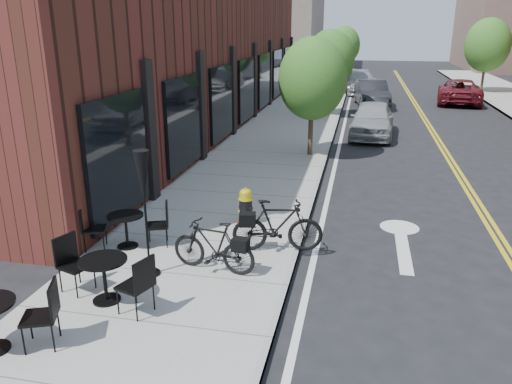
# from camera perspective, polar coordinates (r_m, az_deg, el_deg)

# --- Properties ---
(ground) EXTENTS (120.00, 120.00, 0.00)m
(ground) POSITION_cam_1_polar(r_m,az_deg,el_deg) (8.55, 3.71, -11.28)
(ground) COLOR black
(ground) RESTS_ON ground
(sidewalk_near) EXTENTS (4.00, 70.00, 0.12)m
(sidewalk_near) POSITION_cam_1_polar(r_m,az_deg,el_deg) (18.10, 2.06, 5.14)
(sidewalk_near) COLOR #9E9B93
(sidewalk_near) RESTS_ON ground
(building_near) EXTENTS (5.00, 28.00, 7.00)m
(building_near) POSITION_cam_1_polar(r_m,az_deg,el_deg) (22.64, -7.75, 16.47)
(building_near) COLOR #441F15
(building_near) RESTS_ON ground
(bg_building_left) EXTENTS (8.00, 14.00, 10.00)m
(bg_building_left) POSITION_cam_1_polar(r_m,az_deg,el_deg) (56.09, 2.84, 19.26)
(bg_building_left) COLOR #726656
(bg_building_left) RESTS_ON ground
(tree_near_a) EXTENTS (2.20, 2.20, 3.81)m
(tree_near_a) POSITION_cam_1_polar(r_m,az_deg,el_deg) (16.51, 6.46, 12.71)
(tree_near_a) COLOR #382B1E
(tree_near_a) RESTS_ON sidewalk_near
(tree_near_b) EXTENTS (2.30, 2.30, 3.98)m
(tree_near_b) POSITION_cam_1_polar(r_m,az_deg,el_deg) (24.45, 8.42, 14.74)
(tree_near_b) COLOR #382B1E
(tree_near_b) RESTS_ON sidewalk_near
(tree_near_c) EXTENTS (2.10, 2.10, 3.67)m
(tree_near_c) POSITION_cam_1_polar(r_m,az_deg,el_deg) (32.44, 9.41, 15.24)
(tree_near_c) COLOR #382B1E
(tree_near_c) RESTS_ON sidewalk_near
(tree_near_d) EXTENTS (2.40, 2.40, 4.11)m
(tree_near_d) POSITION_cam_1_polar(r_m,az_deg,el_deg) (40.41, 10.04, 16.18)
(tree_near_d) COLOR #382B1E
(tree_near_d) RESTS_ON sidewalk_near
(tree_far_c) EXTENTS (2.80, 2.80, 4.62)m
(tree_far_c) POSITION_cam_1_polar(r_m,az_deg,el_deg) (36.18, 24.94, 14.99)
(tree_far_c) COLOR #382B1E
(tree_far_c) RESTS_ON sidewalk_far
(fire_hydrant) EXTENTS (0.46, 0.46, 0.83)m
(fire_hydrant) POSITION_cam_1_polar(r_m,az_deg,el_deg) (10.79, -1.18, -1.70)
(fire_hydrant) COLOR maroon
(fire_hydrant) RESTS_ON sidewalk_near
(bicycle_left) EXTENTS (1.61, 0.70, 0.94)m
(bicycle_left) POSITION_cam_1_polar(r_m,az_deg,el_deg) (8.77, -4.90, -6.17)
(bicycle_left) COLOR black
(bicycle_left) RESTS_ON sidewalk_near
(bicycle_right) EXTENTS (1.79, 0.80, 1.04)m
(bicycle_right) POSITION_cam_1_polar(r_m,az_deg,el_deg) (9.46, 2.49, -3.88)
(bicycle_right) COLOR black
(bicycle_right) RESTS_ON sidewalk_near
(bistro_set_b) EXTENTS (1.77, 0.97, 0.93)m
(bistro_set_b) POSITION_cam_1_polar(r_m,az_deg,el_deg) (8.16, -16.97, -8.94)
(bistro_set_b) COLOR black
(bistro_set_b) RESTS_ON sidewalk_near
(bistro_set_c) EXTENTS (1.64, 0.95, 0.87)m
(bistro_set_c) POSITION_cam_1_polar(r_m,az_deg,el_deg) (9.98, -14.63, -3.78)
(bistro_set_c) COLOR black
(bistro_set_c) RESTS_ON sidewalk_near
(patio_umbrella) EXTENTS (0.36, 0.36, 2.22)m
(patio_umbrella) POSITION_cam_1_polar(r_m,az_deg,el_deg) (8.40, -12.73, 0.52)
(patio_umbrella) COLOR black
(patio_umbrella) RESTS_ON sidewalk_near
(parked_car_a) EXTENTS (1.88, 4.16, 1.39)m
(parked_car_a) POSITION_cam_1_polar(r_m,az_deg,el_deg) (20.57, 13.13, 8.10)
(parked_car_a) COLOR #A0A4A8
(parked_car_a) RESTS_ON ground
(parked_car_b) EXTENTS (2.04, 4.44, 1.41)m
(parked_car_b) POSITION_cam_1_polar(r_m,az_deg,el_deg) (28.51, 13.08, 10.91)
(parked_car_b) COLOR black
(parked_car_b) RESTS_ON ground
(parked_car_c) EXTENTS (2.61, 5.10, 1.42)m
(parked_car_c) POSITION_cam_1_polar(r_m,az_deg,el_deg) (34.12, 11.79, 12.18)
(parked_car_c) COLOR #A3A3A7
(parked_car_c) RESTS_ON ground
(parked_car_far) EXTENTS (2.90, 5.21, 1.38)m
(parked_car_far) POSITION_cam_1_polar(r_m,az_deg,el_deg) (31.14, 22.24, 10.61)
(parked_car_far) COLOR maroon
(parked_car_far) RESTS_ON ground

